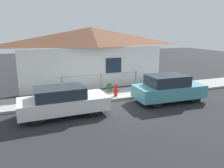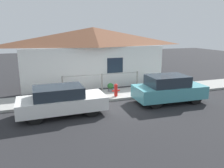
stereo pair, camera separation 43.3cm
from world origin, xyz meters
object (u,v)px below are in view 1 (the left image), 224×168
(fire_hydrant, at_px, (116,90))
(potted_plant_near_hydrant, at_px, (110,87))
(car_left, at_px, (63,101))
(car_right, at_px, (168,88))

(fire_hydrant, relative_size, potted_plant_near_hydrant, 1.38)
(car_left, xyz_separation_m, fire_hydrant, (3.18, 1.53, -0.17))
(car_left, bearing_deg, car_right, -1.35)
(car_left, relative_size, fire_hydrant, 5.46)
(car_right, xyz_separation_m, potted_plant_near_hydrant, (-2.42, 2.56, -0.33))
(car_right, bearing_deg, car_left, -178.01)
(potted_plant_near_hydrant, bearing_deg, car_right, -46.64)
(fire_hydrant, height_order, potted_plant_near_hydrant, fire_hydrant)
(potted_plant_near_hydrant, bearing_deg, fire_hydrant, -90.87)
(car_right, height_order, potted_plant_near_hydrant, car_right)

